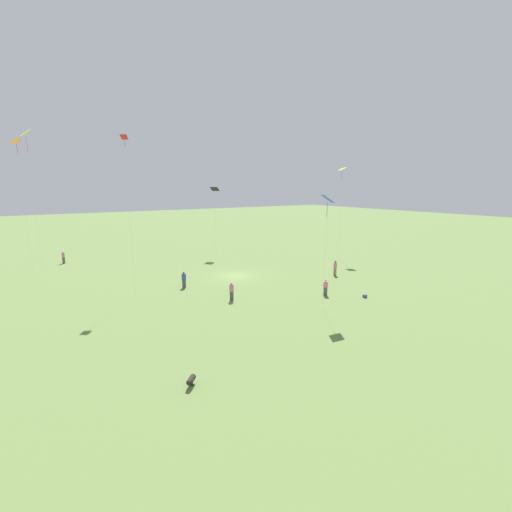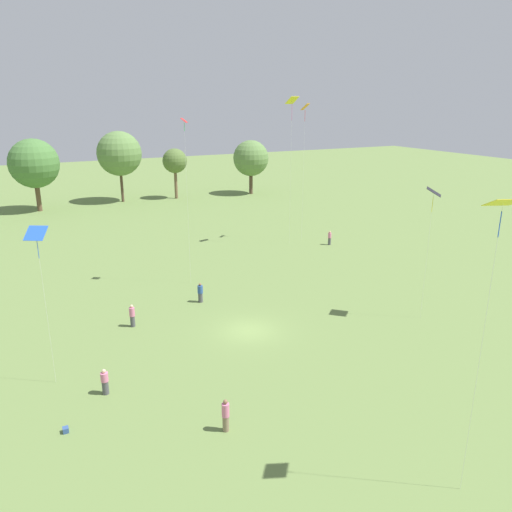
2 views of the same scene
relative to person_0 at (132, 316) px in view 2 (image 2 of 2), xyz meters
The scene contains 17 objects.
ground_plane 9.06m from the person_0, 31.26° to the right, with size 240.00×240.00×0.00m, color olive.
tree_1 49.15m from the person_0, 93.69° to the left, with size 7.52×7.52×11.18m.
tree_2 51.90m from the person_0, 78.51° to the left, with size 7.40×7.40×11.86m.
tree_3 53.16m from the person_0, 68.45° to the left, with size 4.24×4.24×8.73m.
tree_4 58.08m from the person_0, 54.88° to the left, with size 6.46×6.46×9.80m.
person_0 is the anchor object (origin of this frame).
person_1 9.25m from the person_0, 113.10° to the right, with size 0.62×0.62×1.64m.
person_2 6.77m from the person_0, 19.43° to the left, with size 0.64×0.64×1.74m.
person_3 14.96m from the person_0, 84.72° to the right, with size 0.49×0.49×1.87m.
person_4 29.26m from the person_0, 24.54° to the left, with size 0.56×0.56×1.71m.
kite_0 32.85m from the person_0, 32.36° to the left, with size 1.36×1.33×16.33m.
kite_1 11.94m from the person_0, 136.53° to the right, with size 1.43×1.36×9.86m.
kite_2 27.74m from the person_0, 68.67° to the right, with size 1.41×1.37×13.26m.
kite_3 16.31m from the person_0, 44.58° to the left, with size 0.78×0.81×15.21m.
kite_4 24.49m from the person_0, 22.45° to the right, with size 1.58×1.57×10.47m.
kite_5 30.94m from the person_0, 33.20° to the left, with size 1.51×1.32×17.09m.
picnic_bag_0 12.88m from the person_0, 118.84° to the right, with size 0.30×0.34×0.29m.
Camera 2 is at (-14.93, -30.92, 16.66)m, focal length 35.00 mm.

